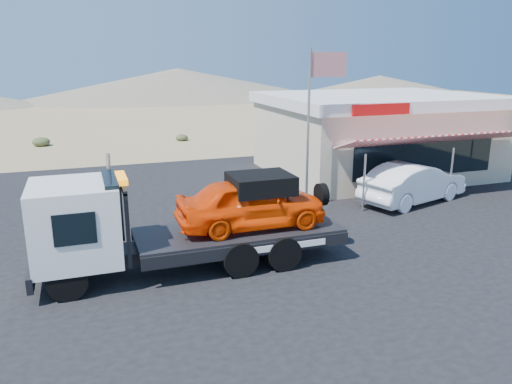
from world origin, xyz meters
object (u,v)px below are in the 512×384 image
jerky_store (375,133)px  flagpole (314,110)px  tow_truck (185,217)px  white_sedan (413,183)px

jerky_store → flagpole: 7.36m
jerky_store → tow_truck: bearing=-142.9°
tow_truck → flagpole: (5.85, 4.16, 2.28)m
jerky_store → flagpole: (-5.57, -4.47, 1.77)m
white_sedan → jerky_store: 5.61m
white_sedan → jerky_store: jerky_store is taller
jerky_store → flagpole: bearing=-141.2°
tow_truck → jerky_store: (11.41, 8.64, 0.50)m
jerky_store → flagpole: flagpole is taller
tow_truck → flagpole: size_ratio=1.38×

